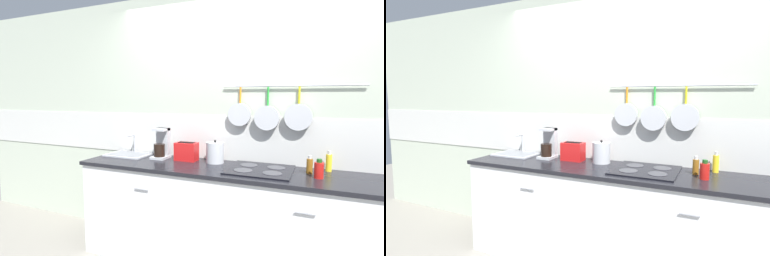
# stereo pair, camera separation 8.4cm
# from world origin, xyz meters

# --- Properties ---
(wall_back) EXTENTS (7.20, 0.14, 2.60)m
(wall_back) POSITION_xyz_m (0.00, 0.35, 1.28)
(wall_back) COLOR #B2BCA8
(wall_back) RESTS_ON ground_plane
(cabinet_base) EXTENTS (2.74, 0.61, 0.89)m
(cabinet_base) POSITION_xyz_m (0.00, -0.00, 0.45)
(cabinet_base) COLOR silver
(cabinet_base) RESTS_ON ground_plane
(countertop) EXTENTS (2.78, 0.63, 0.03)m
(countertop) POSITION_xyz_m (0.00, 0.00, 0.91)
(countertop) COLOR black
(countertop) RESTS_ON cabinet_base
(sink_basin) EXTENTS (0.44, 0.33, 0.22)m
(sink_basin) POSITION_xyz_m (-1.13, 0.14, 0.95)
(sink_basin) COLOR #B7BABF
(sink_basin) RESTS_ON countertop
(coffee_maker) EXTENTS (0.15, 0.19, 0.31)m
(coffee_maker) POSITION_xyz_m (-0.73, 0.15, 1.06)
(coffee_maker) COLOR #B7BABF
(coffee_maker) RESTS_ON countertop
(toaster) EXTENTS (0.23, 0.13, 0.18)m
(toaster) POSITION_xyz_m (-0.45, 0.15, 1.02)
(toaster) COLOR red
(toaster) RESTS_ON countertop
(kettle) EXTENTS (0.17, 0.17, 0.22)m
(kettle) POSITION_xyz_m (-0.16, 0.16, 1.03)
(kettle) COLOR #B7BABF
(kettle) RESTS_ON countertop
(cooktop) EXTENTS (0.53, 0.53, 0.01)m
(cooktop) POSITION_xyz_m (0.30, 0.04, 0.94)
(cooktop) COLOR black
(cooktop) RESTS_ON countertop
(bottle_olive_oil) EXTENTS (0.05, 0.05, 0.15)m
(bottle_olive_oil) POSITION_xyz_m (0.69, 0.10, 1.00)
(bottle_olive_oil) COLOR #8C5919
(bottle_olive_oil) RESTS_ON countertop
(bottle_hot_sauce) EXTENTS (0.07, 0.07, 0.15)m
(bottle_hot_sauce) POSITION_xyz_m (0.76, -0.02, 1.00)
(bottle_hot_sauce) COLOR red
(bottle_hot_sauce) RESTS_ON countertop
(bottle_sesame_oil) EXTENTS (0.05, 0.05, 0.18)m
(bottle_sesame_oil) POSITION_xyz_m (0.83, 0.24, 1.01)
(bottle_sesame_oil) COLOR yellow
(bottle_sesame_oil) RESTS_ON countertop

